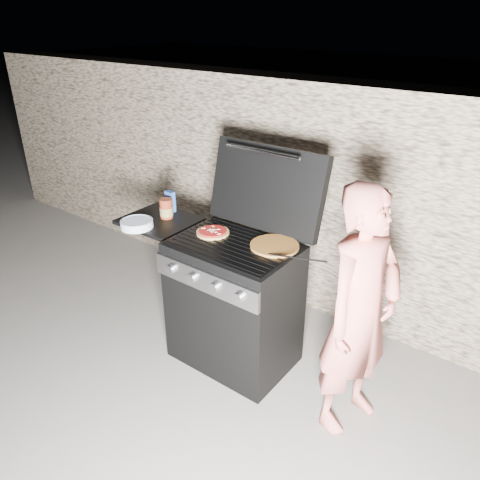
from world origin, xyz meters
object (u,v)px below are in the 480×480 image
Objects in this scene: pizza_topped at (213,232)px; person at (360,314)px; sauce_jar at (166,208)px; gas_grill at (206,291)px.

person is (1.08, -0.04, -0.17)m from pizza_topped.
pizza_topped is 1.54× the size of sauce_jar.
pizza_topped is at bearing 102.46° from person.
gas_grill is at bearing 104.25° from person.
person is at bearing -0.39° from gas_grill.
sauce_jar reaches higher than gas_grill.
person reaches higher than sauce_jar.
sauce_jar is (-0.40, 0.05, 0.52)m from gas_grill.
sauce_jar reaches higher than pizza_topped.
person is at bearing -2.23° from sauce_jar.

